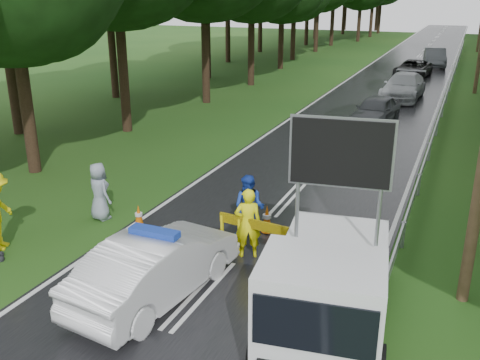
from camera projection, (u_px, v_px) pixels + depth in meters
The scene contains 17 objects.
ground at pixel (201, 294), 11.53m from camera, with size 160.00×160.00×0.00m, color #174213.
road at pixel (395, 83), 37.53m from camera, with size 7.00×140.00×0.02m, color black.
guardrail at pixel (452, 79), 35.70m from camera, with size 0.12×60.06×0.70m.
police_sedan at pixel (156, 267), 11.21m from camera, with size 2.06×4.51×1.58m.
work_truck at pixel (327, 284), 9.90m from camera, with size 2.77×5.11×3.89m.
barrier at pixel (266, 232), 12.60m from camera, with size 2.54×0.34×1.06m.
officer at pixel (248, 223), 12.86m from camera, with size 0.65×0.43×1.78m, color #FFFC0D.
civilian at pixel (249, 207), 13.87m from camera, with size 0.84×0.65×1.73m, color #1A3AAC.
bystander_right at pixel (99, 191), 15.06m from camera, with size 0.82×0.53×1.67m, color #8793A2.
queue_car_first at pixel (376, 110), 25.81m from camera, with size 1.64×4.07×1.39m, color #43464B.
queue_car_second at pixel (403, 86), 31.84m from camera, with size 2.11×5.20×1.51m, color #ACAFB4.
queue_car_third at pixel (413, 69), 39.56m from camera, with size 2.17×4.71×1.31m, color black.
queue_car_fourth at pixel (435, 58), 45.18m from camera, with size 1.64×4.71×1.55m, color #44474C.
cone_center at pixel (182, 277), 11.59m from camera, with size 0.31×0.31×0.66m.
cone_far at pixel (267, 219), 14.33m from camera, with size 0.38×0.38×0.80m.
cone_left_mid at pixel (139, 217), 14.60m from camera, with size 0.33×0.33×0.70m.
cone_right at pixel (365, 276), 11.52m from camera, with size 0.37×0.37×0.79m.
Camera 1 is at (4.70, -8.90, 6.20)m, focal length 40.00 mm.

